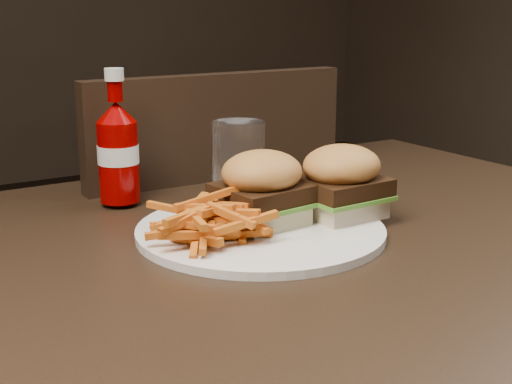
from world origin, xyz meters
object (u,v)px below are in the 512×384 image
chair_far (171,318)px  ketchup_bottle (119,162)px  tumbler (239,163)px  plate (260,231)px  dining_table (236,266)px

chair_far → ketchup_bottle: 0.50m
ketchup_bottle → tumbler: ketchup_bottle is taller
chair_far → ketchup_bottle: ketchup_bottle is taller
ketchup_bottle → tumbler: (0.15, -0.07, -0.01)m
plate → ketchup_bottle: ketchup_bottle is taller
dining_table → chair_far: (0.15, 0.50, -0.30)m
dining_table → ketchup_bottle: (-0.04, 0.24, 0.08)m
ketchup_bottle → plate: bearing=-65.9°
dining_table → plate: (0.05, 0.03, 0.03)m
ketchup_bottle → chair_far: bearing=54.5°
chair_far → ketchup_bottle: (-0.19, -0.27, 0.38)m
dining_table → ketchup_bottle: bearing=99.9°
chair_far → plate: plate is taller
plate → dining_table: bearing=-150.0°
plate → ketchup_bottle: bearing=114.1°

